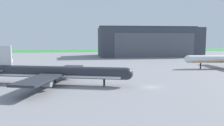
{
  "coord_description": "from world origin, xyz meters",
  "views": [
    {
      "loc": [
        -18.67,
        -59.26,
        13.55
      ],
      "look_at": [
        -8.47,
        19.29,
        4.71
      ],
      "focal_mm": 35.94,
      "sensor_mm": 36.0,
      "label": 1
    }
  ],
  "objects": [
    {
      "name": "ground_plane",
      "position": [
        0.0,
        0.0,
        0.0
      ],
      "size": [
        440.0,
        440.0,
        0.0
      ],
      "primitive_type": "plane",
      "color": "gray"
    },
    {
      "name": "grass_field_strip",
      "position": [
        0.0,
        186.86,
        0.04
      ],
      "size": [
        440.0,
        56.0,
        0.08
      ],
      "primitive_type": "cube",
      "color": "#378A40",
      "rests_on": "ground_plane"
    },
    {
      "name": "airliner_near_right",
      "position": [
        -26.31,
        7.27,
        3.49
      ],
      "size": [
        42.27,
        36.94,
        11.31
      ],
      "color": "#282B33",
      "rests_on": "ground_plane"
    },
    {
      "name": "maintenance_hangar",
      "position": [
        31.03,
        107.2,
        10.8
      ],
      "size": [
        75.0,
        32.55,
        22.52
      ],
      "color": "#383D47",
      "rests_on": "ground_plane"
    }
  ]
}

